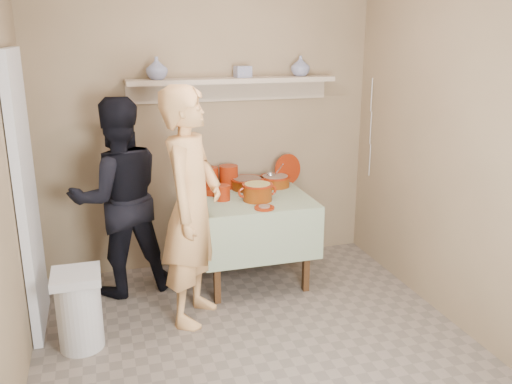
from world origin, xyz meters
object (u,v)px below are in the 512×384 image
object	(u,v)px
person_cook	(192,207)
person_helper	(119,198)
serving_table	(250,209)
cazuela_rice	(257,191)
trash_bin	(79,310)

from	to	relation	value
person_cook	person_helper	distance (m)	0.79
person_helper	serving_table	bearing A→B (deg)	165.75
cazuela_rice	person_helper	bearing A→B (deg)	168.27
person_cook	person_helper	bearing A→B (deg)	67.84
person_cook	serving_table	xyz separation A→B (m)	(0.59, 0.54, -0.24)
person_cook	serving_table	distance (m)	0.84
person_cook	cazuela_rice	xyz separation A→B (m)	(0.61, 0.39, -0.03)
serving_table	trash_bin	world-z (taller)	serving_table
person_cook	cazuela_rice	world-z (taller)	person_cook
serving_table	person_helper	bearing A→B (deg)	176.10
trash_bin	serving_table	bearing A→B (deg)	27.48
person_cook	person_helper	size ratio (longest dim) A/B	1.08
cazuela_rice	trash_bin	distance (m)	1.65
person_helper	serving_table	world-z (taller)	person_helper
serving_table	cazuela_rice	world-z (taller)	cazuela_rice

